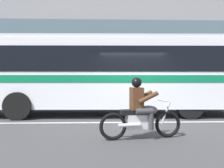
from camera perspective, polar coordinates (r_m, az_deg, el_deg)
ground_plane at (r=8.62m, az=5.35°, el=-8.90°), size 60.00×60.00×0.00m
sidewalk_curb at (r=13.64m, az=2.63°, el=-4.84°), size 28.00×3.80×0.15m
lane_center_stripe at (r=8.04m, az=5.90°, el=-9.62°), size 26.60×0.14×0.01m
office_building_facade at (r=16.76m, az=1.99°, el=20.24°), size 28.00×0.89×13.93m
transit_bus at (r=9.62m, az=-0.67°, el=3.42°), size 11.13×2.85×3.22m
motorcycle_with_rider at (r=5.79m, az=7.24°, el=-7.33°), size 2.13×0.71×1.56m
fire_hydrant at (r=13.29m, az=-18.24°, el=-3.13°), size 0.22×0.30×0.75m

